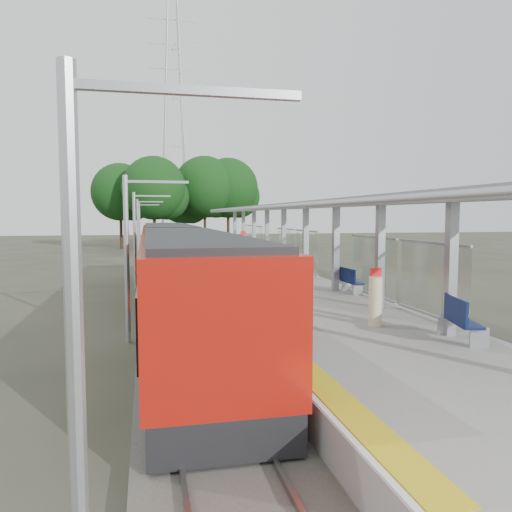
{
  "coord_description": "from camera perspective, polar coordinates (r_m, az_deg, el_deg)",
  "views": [
    {
      "loc": [
        -5.69,
        -9.42,
        4.12
      ],
      "look_at": [
        -0.86,
        12.42,
        2.3
      ],
      "focal_mm": 35.0,
      "sensor_mm": 36.0,
      "label": 1
    }
  ],
  "objects": [
    {
      "name": "ground",
      "position": [
        11.75,
        18.16,
        -16.12
      ],
      "size": [
        200.0,
        200.0,
        0.0
      ],
      "primitive_type": "plane",
      "color": "#474438",
      "rests_on": "ground"
    },
    {
      "name": "platform",
      "position": [
        30.18,
        -1.52,
        -2.23
      ],
      "size": [
        6.0,
        50.0,
        1.0
      ],
      "primitive_type": "cube",
      "color": "gray",
      "rests_on": "ground"
    },
    {
      "name": "tree_cluster",
      "position": [
        63.48,
        -8.4,
        7.46
      ],
      "size": [
        20.93,
        13.5,
        11.59
      ],
      "color": "#382316",
      "rests_on": "ground"
    },
    {
      "name": "info_pillar_near",
      "position": [
        14.51,
        13.48,
        -5.02
      ],
      "size": [
        0.37,
        0.37,
        1.66
      ],
      "rotation": [
        0.0,
        0.0,
        0.03
      ],
      "color": "beige",
      "rests_on": "platform"
    },
    {
      "name": "trackbed",
      "position": [
        29.72,
        -10.08,
        -3.15
      ],
      "size": [
        3.0,
        70.0,
        0.24
      ],
      "primitive_type": "cube",
      "color": "#59544C",
      "rests_on": "ground"
    },
    {
      "name": "canopy",
      "position": [
        26.63,
        3.44,
        4.82
      ],
      "size": [
        3.27,
        38.0,
        3.66
      ],
      "color": "#9EA0A5",
      "rests_on": "platform"
    },
    {
      "name": "bench_mid",
      "position": [
        20.52,
        10.69,
        -2.69
      ],
      "size": [
        0.49,
        1.48,
        1.0
      ],
      "rotation": [
        0.0,
        0.0,
        0.03
      ],
      "color": "#0E1A49",
      "rests_on": "platform"
    },
    {
      "name": "bench_near",
      "position": [
        13.41,
        22.17,
        -6.55
      ],
      "size": [
        0.93,
        1.73,
        1.13
      ],
      "rotation": [
        0.0,
        0.0,
        -0.26
      ],
      "color": "#0E1A49",
      "rests_on": "platform"
    },
    {
      "name": "pylon",
      "position": [
        83.88,
        -9.39,
        14.82
      ],
      "size": [
        8.0,
        4.0,
        38.0
      ],
      "primitive_type": null,
      "color": "#9EA0A5",
      "rests_on": "ground"
    },
    {
      "name": "catenary_masts",
      "position": [
        28.45,
        -13.53,
        2.09
      ],
      "size": [
        2.08,
        48.16,
        5.4
      ],
      "color": "#9EA0A5",
      "rests_on": "ground"
    },
    {
      "name": "tactile_strip",
      "position": [
        29.75,
        -6.35,
        -1.37
      ],
      "size": [
        0.6,
        50.0,
        0.02
      ],
      "primitive_type": "cube",
      "color": "gold",
      "rests_on": "platform"
    },
    {
      "name": "train",
      "position": [
        21.16,
        -9.19,
        -1.02
      ],
      "size": [
        2.74,
        27.6,
        3.62
      ],
      "color": "black",
      "rests_on": "ground"
    },
    {
      "name": "end_fence",
      "position": [
        54.73,
        -6.5,
        1.99
      ],
      "size": [
        6.0,
        0.1,
        1.2
      ],
      "primitive_type": "cube",
      "color": "#9EA0A5",
      "rests_on": "platform"
    },
    {
      "name": "litter_bin",
      "position": [
        30.77,
        0.11,
        -0.41
      ],
      "size": [
        0.49,
        0.49,
        0.81
      ],
      "primitive_type": "cylinder",
      "rotation": [
        0.0,
        0.0,
        0.3
      ],
      "color": "#9EA0A5",
      "rests_on": "platform"
    },
    {
      "name": "info_pillar_far",
      "position": [
        36.32,
        -1.46,
        1.09
      ],
      "size": [
        0.45,
        0.45,
        1.98
      ],
      "rotation": [
        0.0,
        0.0,
        0.23
      ],
      "color": "beige",
      "rests_on": "platform"
    },
    {
      "name": "bench_far",
      "position": [
        38.28,
        -0.33,
        0.72
      ],
      "size": [
        0.74,
        1.42,
        0.93
      ],
      "rotation": [
        0.0,
        0.0,
        -0.25
      ],
      "color": "#0E1A49",
      "rests_on": "platform"
    }
  ]
}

